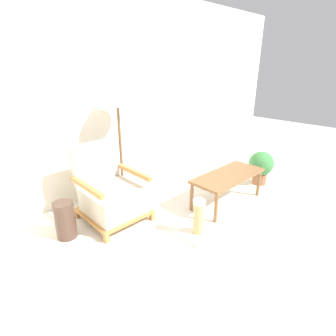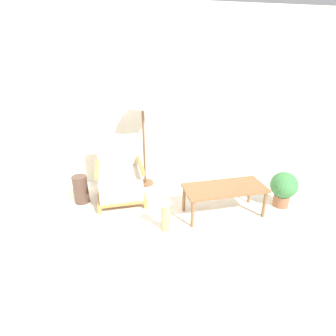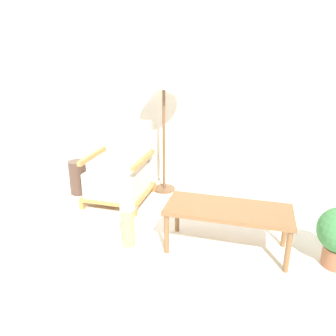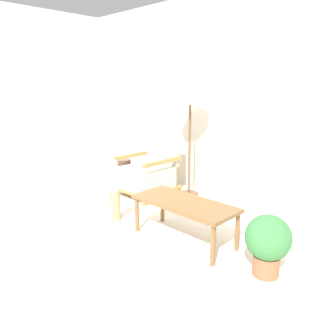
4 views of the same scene
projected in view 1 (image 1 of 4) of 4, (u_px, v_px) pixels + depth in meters
ground_plane at (227, 256)px, 2.56m from camera, size 14.00×14.00×0.00m
wall_back at (103, 96)px, 3.47m from camera, size 8.00×0.06×2.70m
armchair at (111, 194)px, 3.09m from camera, size 0.68×0.72×0.90m
floor_lamp at (117, 97)px, 3.23m from camera, size 0.46×0.46×1.58m
coffee_table at (228, 178)px, 3.42m from camera, size 1.07×0.46×0.41m
vase at (65, 220)px, 2.77m from camera, size 0.21×0.21×0.41m
potted_plant at (261, 165)px, 4.02m from camera, size 0.37×0.37×0.52m
scratching_post at (198, 224)px, 2.82m from camera, size 0.37×0.37×0.43m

